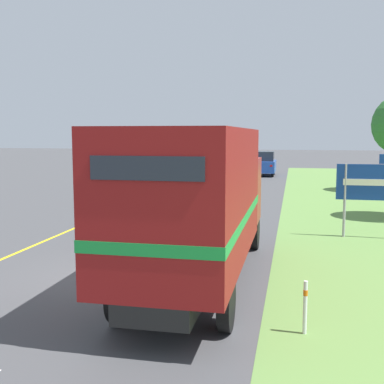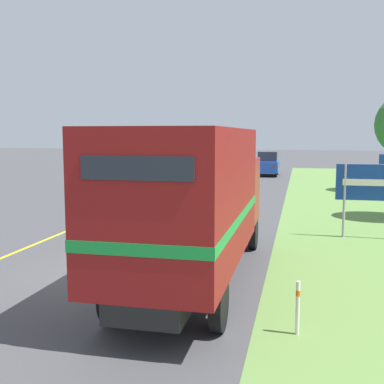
{
  "view_description": "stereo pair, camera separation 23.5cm",
  "coord_description": "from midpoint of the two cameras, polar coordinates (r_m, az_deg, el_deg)",
  "views": [
    {
      "loc": [
        4.22,
        -10.92,
        3.46
      ],
      "look_at": [
        0.3,
        7.55,
        1.2
      ],
      "focal_mm": 45.0,
      "sensor_mm": 36.0,
      "label": 1
    },
    {
      "loc": [
        4.45,
        -10.87,
        3.46
      ],
      "look_at": [
        0.3,
        7.55,
        1.2
      ],
      "focal_mm": 45.0,
      "sensor_mm": 36.0,
      "label": 2
    }
  ],
  "objects": [
    {
      "name": "centre_dash_near",
      "position": [
        12.58,
        -8.78,
        -9.22
      ],
      "size": [
        0.12,
        2.6,
        0.01
      ],
      "primitive_type": "cube",
      "color": "white",
      "rests_on": "ground"
    },
    {
      "name": "centre_dash_mid_a",
      "position": [
        18.73,
        -1.61,
        -3.81
      ],
      "size": [
        0.12,
        2.6,
        0.01
      ],
      "primitive_type": "cube",
      "color": "white",
      "rests_on": "ground"
    },
    {
      "name": "centre_dash_farthest",
      "position": [
        38.09,
        5.4,
        1.59
      ],
      "size": [
        0.12,
        2.6,
        0.01
      ],
      "primitive_type": "cube",
      "color": "white",
      "rests_on": "ground"
    },
    {
      "name": "lead_car_white",
      "position": [
        26.75,
        -0.99,
        1.53
      ],
      "size": [
        1.8,
        3.88,
        1.98
      ],
      "color": "black",
      "rests_on": "ground"
    },
    {
      "name": "delineator_post",
      "position": [
        8.77,
        12.5,
        -13.04
      ],
      "size": [
        0.08,
        0.08,
        0.95
      ],
      "color": "white",
      "rests_on": "ground"
    },
    {
      "name": "highway_sign",
      "position": [
        17.02,
        19.78,
        0.82
      ],
      "size": [
        1.97,
        0.09,
        2.82
      ],
      "color": "#9E9EA3",
      "rests_on": "ground"
    },
    {
      "name": "centre_dash_mid_b",
      "position": [
        25.11,
        1.92,
        -1.09
      ],
      "size": [
        0.12,
        2.6,
        0.01
      ],
      "primitive_type": "cube",
      "color": "white",
      "rests_on": "ground"
    },
    {
      "name": "horse_trailer_truck",
      "position": [
        10.93,
        0.15,
        -0.85
      ],
      "size": [
        2.35,
        8.46,
        3.59
      ],
      "color": "black",
      "rests_on": "ground"
    },
    {
      "name": "ground_plane",
      "position": [
        12.22,
        -9.45,
        -9.72
      ],
      "size": [
        200.0,
        200.0,
        0.0
      ],
      "primitive_type": "plane",
      "color": "#444447"
    },
    {
      "name": "centre_dash_far",
      "position": [
        31.58,
        4.02,
        0.53
      ],
      "size": [
        0.12,
        2.6,
        0.01
      ],
      "primitive_type": "cube",
      "color": "white",
      "rests_on": "ground"
    },
    {
      "name": "lead_car_blue_ahead",
      "position": [
        41.09,
        8.45,
        3.36
      ],
      "size": [
        1.8,
        3.96,
        2.05
      ],
      "color": "black",
      "rests_on": "ground"
    },
    {
      "name": "edge_line_yellow",
      "position": [
        24.6,
        -7.21,
        -1.31
      ],
      "size": [
        0.12,
        55.99,
        0.01
      ],
      "primitive_type": "cube",
      "color": "yellow",
      "rests_on": "ground"
    }
  ]
}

